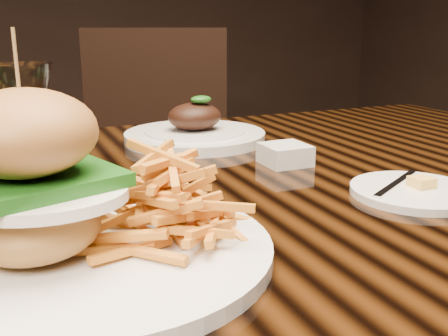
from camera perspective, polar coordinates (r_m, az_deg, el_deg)
name	(u,v)px	position (r m, az deg, el deg)	size (l,w,h in m)	color
dining_table	(189,233)	(0.76, -3.78, -7.05)	(1.60, 0.90, 0.75)	black
burger_plate	(95,203)	(0.49, -13.84, -3.72)	(0.32, 0.32, 0.21)	white
side_saucer	(414,191)	(0.72, 20.00, -2.38)	(0.16, 0.16, 0.02)	white
ramekin	(285,154)	(0.83, 6.66, 1.48)	(0.07, 0.07, 0.03)	white
wine_glass	(25,109)	(0.59, -20.87, 6.05)	(0.06, 0.06, 0.17)	white
far_dish	(195,133)	(0.98, -3.18, 3.88)	(0.26, 0.26, 0.09)	white
chair_far	(158,163)	(1.67, -7.19, 0.58)	(0.58, 0.58, 0.95)	black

